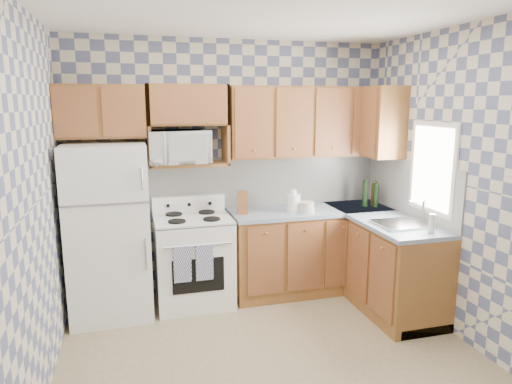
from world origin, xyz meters
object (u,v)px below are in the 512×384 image
stove_body (194,261)px  microwave (178,147)px  refrigerator (109,231)px  electric_kettle (293,203)px

stove_body → microwave: size_ratio=1.49×
refrigerator → electric_kettle: size_ratio=8.87×
stove_body → refrigerator: bearing=-178.2°
refrigerator → microwave: microwave is taller
refrigerator → electric_kettle: 1.87m
refrigerator → stove_body: refrigerator is taller
microwave → electric_kettle: size_ratio=3.19×
refrigerator → stove_body: 0.89m
microwave → stove_body: bearing=-57.7°
refrigerator → microwave: 1.06m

